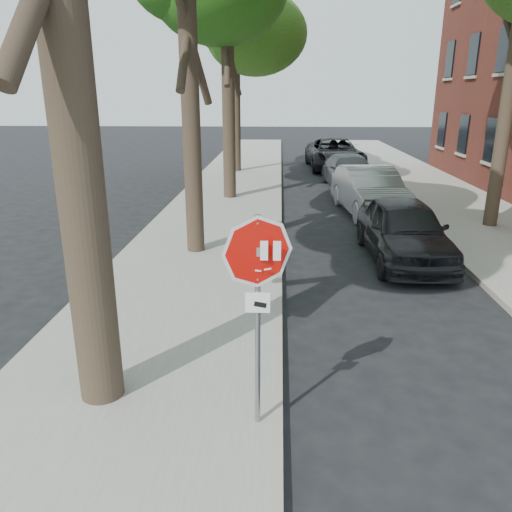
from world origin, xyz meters
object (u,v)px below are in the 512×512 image
at_px(tree_far, 235,23).
at_px(car_b, 370,191).
at_px(stop_sign, 258,283).
at_px(car_a, 404,230).
at_px(car_d, 335,154).
at_px(car_c, 350,172).

xyz_separation_m(tree_far, car_b, (5.32, -9.33, -6.42)).
bearing_deg(tree_far, stop_sign, -84.54).
distance_m(car_a, car_d, 15.78).
xyz_separation_m(stop_sign, tree_far, (-2.02, 21.14, 5.26)).
relative_size(stop_sign, car_a, 0.58).
bearing_deg(car_a, car_b, 89.05).
bearing_deg(tree_far, car_a, -69.57).
relative_size(tree_far, car_b, 1.93).
bearing_deg(car_c, stop_sign, -105.37).
distance_m(tree_far, car_c, 9.40).
relative_size(car_a, car_c, 0.93).
xyz_separation_m(stop_sign, car_d, (3.21, 22.63, -1.12)).
height_order(stop_sign, car_d, stop_sign).
bearing_deg(car_b, car_a, -96.69).
relative_size(car_b, car_d, 0.81).
xyz_separation_m(car_a, car_c, (0.00, 10.09, -0.06)).
bearing_deg(car_c, car_b, -94.35).
xyz_separation_m(car_b, car_c, (0.00, 5.13, -0.10)).
distance_m(stop_sign, car_d, 22.89).
xyz_separation_m(stop_sign, car_b, (3.30, 11.81, -1.15)).
bearing_deg(car_c, tree_far, 137.37).
height_order(car_a, car_d, car_d).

